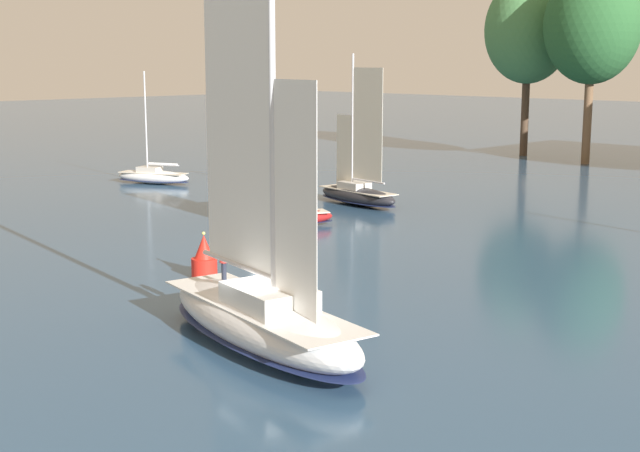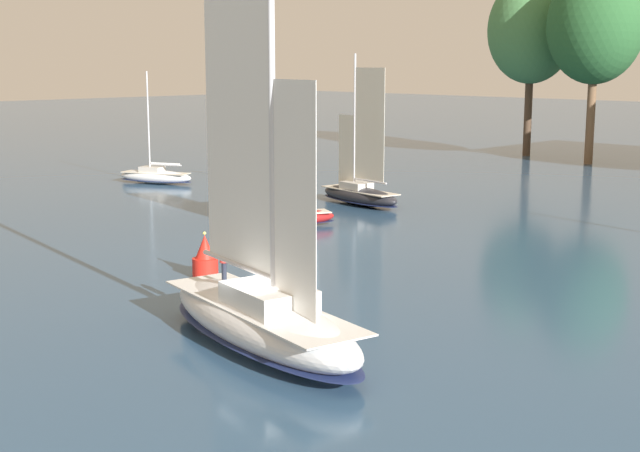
{
  "view_description": "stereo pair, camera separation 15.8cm",
  "coord_description": "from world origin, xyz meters",
  "px_view_note": "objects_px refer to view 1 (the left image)",
  "views": [
    {
      "loc": [
        23.42,
        -20.3,
        10.22
      ],
      "look_at": [
        0.0,
        3.0,
        4.09
      ],
      "focal_mm": 50.0,
      "sensor_mm": 36.0,
      "label": 1
    },
    {
      "loc": [
        23.53,
        -20.19,
        10.22
      ],
      "look_at": [
        0.0,
        3.0,
        4.09
      ],
      "focal_mm": 50.0,
      "sensor_mm": 36.0,
      "label": 2
    }
  ],
  "objects_px": {
    "sailboat_main": "(261,314)",
    "sailboat_moored_mid_channel": "(153,176)",
    "channel_buoy": "(204,259)",
    "sailboat_moored_outer_mooring": "(284,215)",
    "sailboat_moored_near_marina": "(358,193)",
    "tree_shore_right": "(528,31)",
    "tree_shore_left": "(592,25)"
  },
  "relations": [
    {
      "from": "tree_shore_left",
      "to": "tree_shore_right",
      "type": "distance_m",
      "value": 9.09
    },
    {
      "from": "sailboat_moored_outer_mooring",
      "to": "sailboat_moored_mid_channel",
      "type": "bearing_deg",
      "value": 165.76
    },
    {
      "from": "tree_shore_right",
      "to": "channel_buoy",
      "type": "bearing_deg",
      "value": -71.36
    },
    {
      "from": "tree_shore_left",
      "to": "channel_buoy",
      "type": "xyz_separation_m",
      "value": [
        11.22,
        -56.83,
        -12.79
      ]
    },
    {
      "from": "sailboat_moored_outer_mooring",
      "to": "channel_buoy",
      "type": "distance_m",
      "value": 13.57
    },
    {
      "from": "sailboat_moored_near_marina",
      "to": "channel_buoy",
      "type": "xyz_separation_m",
      "value": [
        9.75,
        -21.36,
        0.0
      ]
    },
    {
      "from": "channel_buoy",
      "to": "sailboat_main",
      "type": "bearing_deg",
      "value": -27.06
    },
    {
      "from": "tree_shore_right",
      "to": "sailboat_moored_near_marina",
      "type": "bearing_deg",
      "value": -74.88
    },
    {
      "from": "sailboat_moored_near_marina",
      "to": "sailboat_moored_mid_channel",
      "type": "xyz_separation_m",
      "value": [
        -19.91,
        -3.99,
        -0.24
      ]
    },
    {
      "from": "tree_shore_left",
      "to": "sailboat_moored_mid_channel",
      "type": "height_order",
      "value": "tree_shore_left"
    },
    {
      "from": "sailboat_moored_near_marina",
      "to": "sailboat_moored_mid_channel",
      "type": "relative_size",
      "value": 1.14
    },
    {
      "from": "sailboat_moored_mid_channel",
      "to": "sailboat_moored_outer_mooring",
      "type": "xyz_separation_m",
      "value": [
        22.65,
        -5.75,
        0.12
      ]
    },
    {
      "from": "tree_shore_right",
      "to": "sailboat_moored_outer_mooring",
      "type": "height_order",
      "value": "tree_shore_right"
    },
    {
      "from": "channel_buoy",
      "to": "tree_shore_right",
      "type": "bearing_deg",
      "value": 108.64
    },
    {
      "from": "sailboat_moored_outer_mooring",
      "to": "sailboat_moored_near_marina",
      "type": "bearing_deg",
      "value": 105.74
    },
    {
      "from": "sailboat_moored_near_marina",
      "to": "sailboat_moored_mid_channel",
      "type": "distance_m",
      "value": 20.31
    },
    {
      "from": "tree_shore_left",
      "to": "channel_buoy",
      "type": "height_order",
      "value": "tree_shore_left"
    },
    {
      "from": "channel_buoy",
      "to": "tree_shore_left",
      "type": "bearing_deg",
      "value": 101.17
    },
    {
      "from": "sailboat_main",
      "to": "sailboat_moored_outer_mooring",
      "type": "relative_size",
      "value": 1.81
    },
    {
      "from": "tree_shore_right",
      "to": "sailboat_moored_mid_channel",
      "type": "distance_m",
      "value": 44.84
    },
    {
      "from": "tree_shore_right",
      "to": "sailboat_moored_outer_mooring",
      "type": "relative_size",
      "value": 2.15
    },
    {
      "from": "tree_shore_left",
      "to": "channel_buoy",
      "type": "bearing_deg",
      "value": -78.83
    },
    {
      "from": "sailboat_main",
      "to": "sailboat_moored_mid_channel",
      "type": "distance_m",
      "value": 45.61
    },
    {
      "from": "sailboat_main",
      "to": "sailboat_moored_mid_channel",
      "type": "relative_size",
      "value": 1.73
    },
    {
      "from": "tree_shore_left",
      "to": "tree_shore_right",
      "type": "height_order",
      "value": "tree_shore_left"
    },
    {
      "from": "tree_shore_left",
      "to": "sailboat_moored_outer_mooring",
      "type": "height_order",
      "value": "tree_shore_left"
    },
    {
      "from": "tree_shore_left",
      "to": "sailboat_moored_outer_mooring",
      "type": "xyz_separation_m",
      "value": [
        4.21,
        -45.22,
        -12.91
      ]
    },
    {
      "from": "sailboat_main",
      "to": "sailboat_moored_outer_mooring",
      "type": "height_order",
      "value": "sailboat_main"
    },
    {
      "from": "sailboat_moored_mid_channel",
      "to": "channel_buoy",
      "type": "distance_m",
      "value": 34.37
    },
    {
      "from": "sailboat_moored_mid_channel",
      "to": "channel_buoy",
      "type": "relative_size",
      "value": 4.22
    },
    {
      "from": "tree_shore_right",
      "to": "sailboat_moored_mid_channel",
      "type": "relative_size",
      "value": 2.04
    },
    {
      "from": "tree_shore_right",
      "to": "sailboat_moored_outer_mooring",
      "type": "xyz_separation_m",
      "value": [
        12.98,
        -47.61,
        -12.69
      ]
    }
  ]
}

